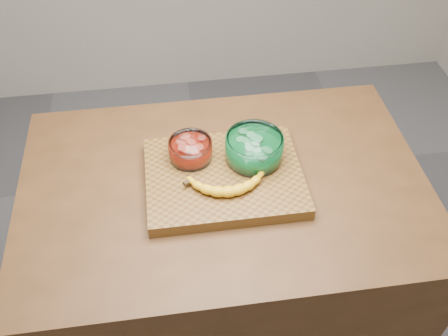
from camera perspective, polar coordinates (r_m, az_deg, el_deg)
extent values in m
plane|color=#57575C|center=(2.21, 0.00, -17.60)|extent=(3.50, 3.50, 0.00)
cube|color=#4B2D16|center=(1.82, 0.00, -11.25)|extent=(1.20, 0.80, 0.90)
cube|color=brown|center=(1.45, 0.00, -1.10)|extent=(0.45, 0.35, 0.04)
cylinder|color=white|center=(1.46, -3.85, 2.08)|extent=(0.13, 0.13, 0.06)
cylinder|color=red|center=(1.47, -3.84, 1.87)|extent=(0.11, 0.11, 0.03)
cylinder|color=#FE6550|center=(1.45, -3.89, 2.61)|extent=(0.10, 0.10, 0.02)
cylinder|color=white|center=(1.45, 3.47, 2.28)|extent=(0.17, 0.17, 0.08)
cylinder|color=#108135|center=(1.46, 3.45, 1.94)|extent=(0.15, 0.15, 0.04)
cylinder|color=#5EC776|center=(1.44, 3.50, 2.85)|extent=(0.14, 0.14, 0.02)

